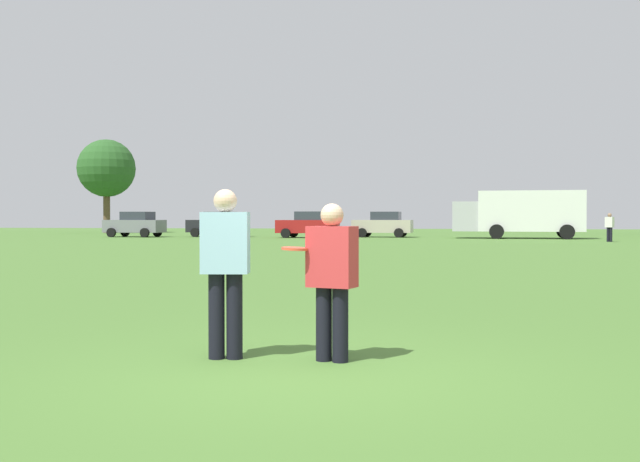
# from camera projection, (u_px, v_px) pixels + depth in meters

# --- Properties ---
(ground_plane) EXTENTS (171.16, 171.16, 0.00)m
(ground_plane) POSITION_uv_depth(u_px,v_px,m) (302.00, 373.00, 6.84)
(ground_plane) COLOR #47702D
(player_thrower) EXTENTS (0.51, 0.34, 1.71)m
(player_thrower) POSITION_uv_depth(u_px,v_px,m) (225.00, 263.00, 7.51)
(player_thrower) COLOR black
(player_thrower) RESTS_ON ground
(player_defender) EXTENTS (0.51, 0.38, 1.56)m
(player_defender) POSITION_uv_depth(u_px,v_px,m) (332.00, 273.00, 7.38)
(player_defender) COLOR black
(player_defender) RESTS_ON ground
(frisbee) EXTENTS (0.27, 0.27, 0.04)m
(frisbee) POSITION_uv_depth(u_px,v_px,m) (295.00, 249.00, 7.38)
(frisbee) COLOR #E54C33
(parked_car_near_left) EXTENTS (4.33, 2.47, 1.82)m
(parked_car_near_left) POSITION_uv_depth(u_px,v_px,m) (135.00, 224.00, 53.87)
(parked_car_near_left) COLOR slate
(parked_car_near_left) RESTS_ON ground
(parked_car_mid_left) EXTENTS (4.33, 2.47, 1.82)m
(parked_car_mid_left) POSITION_uv_depth(u_px,v_px,m) (218.00, 224.00, 54.28)
(parked_car_mid_left) COLOR black
(parked_car_mid_left) RESTS_ON ground
(parked_car_center) EXTENTS (4.33, 2.47, 1.82)m
(parked_car_center) POSITION_uv_depth(u_px,v_px,m) (308.00, 224.00, 51.85)
(parked_car_center) COLOR maroon
(parked_car_center) RESTS_ON ground
(parked_car_mid_right) EXTENTS (4.33, 2.47, 1.82)m
(parked_car_mid_right) POSITION_uv_depth(u_px,v_px,m) (383.00, 224.00, 53.32)
(parked_car_mid_right) COLOR #B7AD99
(parked_car_mid_right) RESTS_ON ground
(box_truck) EXTENTS (8.66, 3.43, 3.18)m
(box_truck) POSITION_uv_depth(u_px,v_px,m) (521.00, 212.00, 49.96)
(box_truck) COLOR white
(box_truck) RESTS_ON ground
(bystander_sideline_watcher) EXTENTS (0.52, 0.50, 1.66)m
(bystander_sideline_watcher) POSITION_uv_depth(u_px,v_px,m) (610.00, 226.00, 43.20)
(bystander_sideline_watcher) COLOR black
(bystander_sideline_watcher) RESTS_ON ground
(tree_west_oak) EXTENTS (5.22, 5.22, 8.49)m
(tree_west_oak) POSITION_uv_depth(u_px,v_px,m) (106.00, 169.00, 67.72)
(tree_west_oak) COLOR brown
(tree_west_oak) RESTS_ON ground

